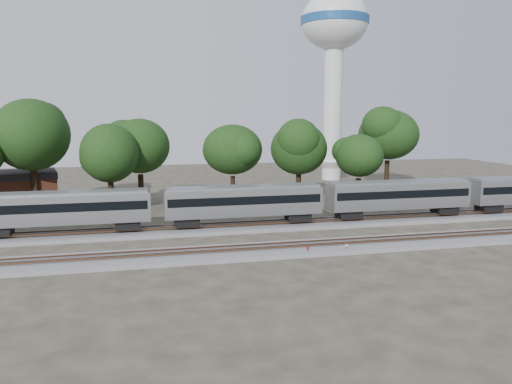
% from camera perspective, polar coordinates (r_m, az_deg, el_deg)
% --- Properties ---
extents(ground, '(160.00, 160.00, 0.00)m').
position_cam_1_polar(ground, '(50.29, 0.32, -5.72)').
color(ground, '#383328').
rests_on(ground, ground).
extents(track_far, '(160.00, 5.00, 0.73)m').
position_cam_1_polar(track_far, '(55.93, -1.10, -4.01)').
color(track_far, slate).
rests_on(track_far, ground).
extents(track_near, '(160.00, 5.00, 0.73)m').
position_cam_1_polar(track_near, '(46.49, 1.46, -6.69)').
color(track_near, slate).
rests_on(track_near, ground).
extents(train, '(128.50, 3.13, 4.62)m').
position_cam_1_polar(train, '(61.89, 16.07, -0.27)').
color(train, '#AFB2B7').
rests_on(train, ground).
extents(switch_stand_red, '(0.28, 0.11, 0.90)m').
position_cam_1_polar(switch_stand_red, '(45.49, 5.92, -6.60)').
color(switch_stand_red, '#512D19').
rests_on(switch_stand_red, ground).
extents(switch_stand_white, '(0.27, 0.13, 0.89)m').
position_cam_1_polar(switch_stand_white, '(46.79, 10.31, -6.27)').
color(switch_stand_white, '#512D19').
rests_on(switch_stand_white, ground).
extents(switch_lever, '(0.54, 0.37, 0.30)m').
position_cam_1_polar(switch_lever, '(47.68, 10.52, -6.51)').
color(switch_lever, '#512D19').
rests_on(switch_lever, ground).
extents(water_tower, '(12.77, 12.77, 35.36)m').
position_cam_1_polar(water_tower, '(99.27, 8.92, 16.61)').
color(water_tower, silver).
rests_on(water_tower, ground).
extents(brick_building, '(11.76, 9.45, 5.00)m').
position_cam_1_polar(brick_building, '(75.30, -25.76, 0.24)').
color(brick_building, brown).
rests_on(brick_building, ground).
extents(tree_1, '(10.20, 10.20, 14.38)m').
position_cam_1_polar(tree_1, '(70.87, -24.28, 5.96)').
color(tree_1, black).
rests_on(tree_1, ground).
extents(tree_2, '(7.98, 7.98, 11.26)m').
position_cam_1_polar(tree_2, '(65.14, -16.41, 4.26)').
color(tree_2, black).
rests_on(tree_2, ground).
extents(tree_3, '(8.54, 8.54, 12.04)m').
position_cam_1_polar(tree_3, '(69.60, -13.17, 5.12)').
color(tree_3, black).
rests_on(tree_3, ground).
extents(tree_4, '(8.06, 8.06, 11.37)m').
position_cam_1_polar(tree_4, '(67.93, -2.70, 4.85)').
color(tree_4, black).
rests_on(tree_4, ground).
extents(tree_5, '(7.90, 7.90, 11.14)m').
position_cam_1_polar(tree_5, '(72.08, 4.93, 4.93)').
color(tree_5, black).
rests_on(tree_5, ground).
extents(tree_6, '(7.10, 7.10, 10.01)m').
position_cam_1_polar(tree_6, '(71.00, 11.70, 4.08)').
color(tree_6, black).
rests_on(tree_6, ground).
extents(tree_7, '(9.47, 9.47, 13.35)m').
position_cam_1_polar(tree_7, '(86.07, 14.88, 6.34)').
color(tree_7, black).
rests_on(tree_7, ground).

